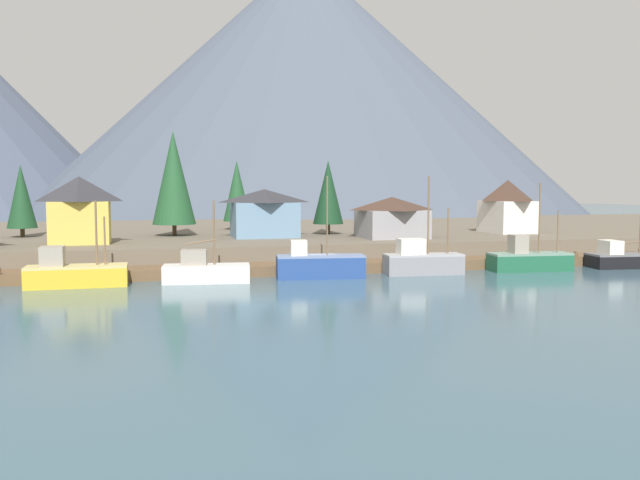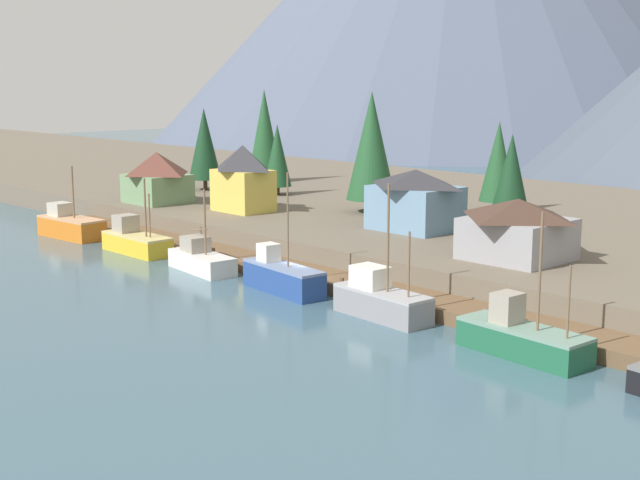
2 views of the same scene
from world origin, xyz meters
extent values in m
cube|color=#3D5B6B|center=(0.00, 20.00, -0.50)|extent=(400.00, 400.00, 1.00)
cube|color=brown|center=(0.00, 2.00, 0.50)|extent=(80.00, 4.00, 1.00)
cylinder|color=brown|center=(-20.00, 0.20, 0.80)|extent=(0.36, 0.36, 1.60)
cylinder|color=brown|center=(-12.00, 0.20, 0.80)|extent=(0.36, 0.36, 1.60)
cylinder|color=brown|center=(-4.00, 0.20, 0.80)|extent=(0.36, 0.36, 1.60)
cylinder|color=brown|center=(4.00, 0.20, 0.80)|extent=(0.36, 0.36, 1.60)
cylinder|color=brown|center=(12.00, 0.20, 0.80)|extent=(0.36, 0.36, 1.60)
cylinder|color=brown|center=(20.00, 0.20, 0.80)|extent=(0.36, 0.36, 1.60)
cylinder|color=brown|center=(28.00, 0.20, 0.80)|extent=(0.36, 0.36, 1.60)
cylinder|color=brown|center=(36.00, 0.20, 0.80)|extent=(0.36, 0.36, 1.60)
cube|color=#665B4C|center=(0.00, 32.00, 1.25)|extent=(400.00, 56.00, 2.50)
cone|color=#475160|center=(29.04, 129.63, 37.33)|extent=(159.48, 159.48, 74.67)
cube|color=gold|center=(-21.60, -1.56, 0.81)|extent=(8.20, 2.85, 1.61)
cube|color=tan|center=(-21.60, -1.56, 1.71)|extent=(8.20, 2.85, 0.20)
cube|color=gray|center=(-23.51, -1.57, 2.63)|extent=(1.87, 1.97, 1.65)
cylinder|color=brown|center=(-19.97, -1.56, 4.54)|extent=(0.18, 0.18, 5.45)
cylinder|color=brown|center=(-19.30, -1.56, 3.85)|extent=(0.15, 0.15, 4.09)
cube|color=silver|center=(-10.82, -1.88, 0.69)|extent=(7.77, 3.48, 1.38)
cube|color=silver|center=(-10.82, -1.88, 1.48)|extent=(7.77, 3.48, 0.20)
cube|color=gray|center=(-11.88, -1.75, 2.25)|extent=(2.38, 2.19, 1.33)
cylinder|color=brown|center=(-10.14, -1.96, 4.39)|extent=(0.17, 0.17, 5.61)
cylinder|color=brown|center=(-11.26, -1.83, 3.59)|extent=(2.80, 0.46, 0.53)
cube|color=navy|center=(-0.42, -1.73, 0.97)|extent=(8.27, 3.21, 1.95)
cube|color=#6C7DA2|center=(-0.42, -1.73, 2.05)|extent=(8.27, 3.21, 0.20)
cube|color=silver|center=(-2.43, -1.49, 2.84)|extent=(1.61, 1.57, 1.39)
cylinder|color=brown|center=(0.21, -1.80, 5.77)|extent=(0.14, 0.14, 7.24)
cube|color=gray|center=(9.82, -1.65, 0.89)|extent=(7.67, 3.05, 1.78)
cube|color=#9F9FA2|center=(9.82, -1.65, 1.88)|extent=(7.67, 3.05, 0.20)
cube|color=silver|center=(8.56, -1.56, 2.72)|extent=(2.59, 2.04, 1.49)
cylinder|color=brown|center=(10.28, -1.68, 5.69)|extent=(0.17, 0.17, 7.42)
cylinder|color=brown|center=(12.28, -1.83, 4.19)|extent=(0.15, 0.15, 4.43)
cube|color=#1E5B3D|center=(21.24, -1.80, 0.80)|extent=(8.37, 3.33, 1.60)
cube|color=gray|center=(21.24, -1.80, 1.70)|extent=(8.37, 3.33, 0.20)
cube|color=gray|center=(19.97, -1.71, 2.72)|extent=(1.60, 1.79, 1.83)
cylinder|color=brown|center=(22.19, -1.87, 5.30)|extent=(0.16, 0.16, 6.99)
cylinder|color=brown|center=(24.21, -2.03, 3.92)|extent=(0.14, 0.14, 4.23)
cube|color=black|center=(32.63, -2.02, 0.64)|extent=(8.42, 3.72, 1.28)
cube|color=slate|center=(32.63, -2.02, 1.38)|extent=(8.42, 3.72, 0.20)
cube|color=silver|center=(30.62, -1.84, 2.18)|extent=(1.81, 2.49, 1.39)
cylinder|color=brown|center=(33.97, -2.14, 3.50)|extent=(0.17, 0.17, 4.04)
cylinder|color=brown|center=(32.92, -2.04, 2.61)|extent=(2.63, 0.36, 0.41)
cube|color=gold|center=(-22.53, 12.10, 4.70)|extent=(5.89, 4.34, 4.40)
pyramid|color=#2D2D33|center=(-22.53, 12.10, 8.18)|extent=(6.19, 4.56, 2.58)
cube|color=gray|center=(11.63, 11.73, 4.11)|extent=(7.04, 6.80, 3.22)
pyramid|color=#422D23|center=(11.63, 11.73, 6.47)|extent=(7.40, 7.14, 1.51)
cube|color=silver|center=(29.06, 15.97, 4.54)|extent=(5.03, 6.89, 4.08)
pyramid|color=#422D23|center=(29.06, 15.97, 7.92)|extent=(5.28, 7.24, 2.69)
cube|color=#6689A8|center=(-2.51, 16.35, 4.54)|extent=(7.40, 5.99, 4.07)
pyramid|color=#2D2D33|center=(-2.51, 16.35, 7.34)|extent=(7.77, 6.29, 1.54)
cylinder|color=#4C3823|center=(-3.78, 31.13, 3.07)|extent=(0.50, 0.50, 1.14)
cone|color=#1E4C28|center=(-3.78, 31.13, 7.82)|extent=(3.82, 3.82, 8.36)
cylinder|color=#4C3823|center=(-30.02, 23.39, 3.03)|extent=(0.50, 0.50, 1.06)
cone|color=#194223|center=(-30.02, 23.39, 7.27)|extent=(3.36, 3.36, 7.42)
cylinder|color=#4C3823|center=(-12.67, 21.25, 3.19)|extent=(0.50, 0.50, 1.39)
cone|color=#1E4C28|center=(-12.67, 21.25, 9.48)|extent=(5.17, 5.17, 11.18)
cylinder|color=#4C3823|center=(5.97, 19.01, 3.15)|extent=(0.50, 0.50, 1.29)
cone|color=#14381E|center=(5.97, 19.01, 7.72)|extent=(3.79, 3.79, 7.85)
camera|label=1|loc=(-15.65, -60.16, 8.44)|focal=37.09mm
camera|label=2|loc=(48.66, -44.72, 16.22)|focal=48.68mm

